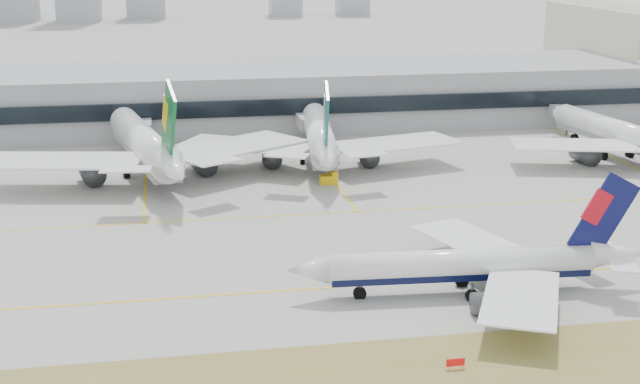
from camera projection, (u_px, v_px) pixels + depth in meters
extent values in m
plane|color=gray|center=(300.00, 277.00, 129.55)|extent=(3000.00, 3000.00, 0.00)
cube|color=olive|center=(345.00, 379.00, 99.24)|extent=(360.00, 18.00, 0.06)
cube|color=yellow|center=(306.00, 289.00, 124.81)|extent=(360.00, 0.45, 0.04)
cube|color=yellow|center=(274.00, 216.00, 157.95)|extent=(360.00, 0.45, 0.04)
cylinder|color=white|center=(461.00, 264.00, 122.09)|extent=(36.98, 6.30, 4.02)
cube|color=black|center=(460.00, 271.00, 122.39)|extent=(36.21, 5.66, 1.81)
cone|color=white|center=(307.00, 270.00, 119.71)|extent=(5.86, 4.37, 4.02)
cone|color=white|center=(617.00, 254.00, 124.48)|extent=(8.41, 4.52, 4.02)
cube|color=white|center=(471.00, 240.00, 133.45)|extent=(14.90, 21.69, 0.24)
cube|color=white|center=(592.00, 240.00, 129.23)|extent=(4.87, 6.35, 0.16)
cylinder|color=#3F4247|center=(464.00, 263.00, 130.27)|extent=(6.31, 3.39, 3.02)
cube|color=#3F4247|center=(464.00, 256.00, 129.94)|extent=(2.57, 0.46, 1.41)
cube|color=white|center=(521.00, 297.00, 112.13)|extent=(16.76, 21.82, 0.24)
cube|color=white|center=(624.00, 265.00, 119.23)|extent=(5.40, 6.55, 0.16)
cylinder|color=#3F4247|center=(495.00, 303.00, 116.05)|extent=(6.31, 3.39, 3.02)
cube|color=#3F4247|center=(496.00, 294.00, 115.72)|extent=(2.57, 0.46, 1.41)
cube|color=#0B0E45|center=(603.00, 216.00, 122.67)|extent=(9.94, 0.98, 12.60)
cube|color=#B90C1B|center=(597.00, 207.00, 122.19)|extent=(4.51, 0.72, 5.40)
cylinder|color=#3F4247|center=(360.00, 290.00, 121.40)|extent=(0.48, 0.48, 2.41)
cylinder|color=black|center=(360.00, 293.00, 121.54)|extent=(1.85, 0.82, 1.81)
cylinder|color=#3F4247|center=(472.00, 292.00, 120.58)|extent=(0.48, 0.48, 2.41)
cylinder|color=black|center=(472.00, 296.00, 120.72)|extent=(1.85, 0.82, 1.81)
cylinder|color=#3F4247|center=(462.00, 278.00, 125.58)|extent=(0.48, 0.48, 2.41)
cylinder|color=black|center=(462.00, 282.00, 125.72)|extent=(1.85, 0.82, 1.81)
cylinder|color=white|center=(144.00, 142.00, 184.82)|extent=(15.59, 48.10, 6.32)
cube|color=slate|center=(144.00, 150.00, 185.30)|extent=(14.47, 46.98, 2.84)
cone|color=white|center=(121.00, 118.00, 209.47)|extent=(7.63, 8.40, 6.32)
cone|color=white|center=(175.00, 170.00, 158.47)|extent=(8.28, 11.65, 6.32)
cube|color=white|center=(232.00, 146.00, 184.85)|extent=(32.99, 28.29, 0.38)
cube|color=white|center=(216.00, 161.00, 163.04)|extent=(9.99, 8.39, 0.25)
cylinder|color=#3F4247|center=(203.00, 162.00, 186.60)|extent=(6.21, 8.74, 4.74)
cube|color=#3F4247|center=(202.00, 153.00, 186.09)|extent=(1.12, 3.35, 2.21)
cube|color=white|center=(63.00, 161.00, 172.76)|extent=(32.39, 19.28, 0.38)
cube|color=white|center=(126.00, 169.00, 157.22)|extent=(9.33, 5.64, 0.25)
cylinder|color=#3F4247|center=(92.00, 171.00, 178.54)|extent=(6.21, 8.74, 4.74)
cube|color=#3F4247|center=(91.00, 162.00, 178.03)|extent=(1.12, 3.35, 2.21)
cube|color=#0C5625|center=(169.00, 125.00, 159.41)|extent=(3.16, 13.07, 16.95)
cube|color=gold|center=(167.00, 114.00, 160.09)|extent=(1.85, 5.98, 7.26)
cylinder|color=#3F4247|center=(130.00, 147.00, 202.45)|extent=(0.76, 0.76, 3.79)
cylinder|color=black|center=(130.00, 151.00, 202.66)|extent=(1.64, 3.01, 2.84)
cylinder|color=#3F4247|center=(126.00, 168.00, 183.55)|extent=(0.76, 0.76, 3.79)
cylinder|color=black|center=(127.00, 172.00, 183.77)|extent=(1.64, 3.01, 2.84)
cylinder|color=#3F4247|center=(166.00, 165.00, 186.46)|extent=(0.76, 0.76, 3.79)
cylinder|color=black|center=(166.00, 168.00, 186.68)|extent=(1.64, 3.01, 2.84)
cylinder|color=white|center=(319.00, 134.00, 195.20)|extent=(11.20, 44.23, 5.80)
cube|color=slate|center=(319.00, 141.00, 195.63)|extent=(10.23, 43.25, 2.61)
cone|color=white|center=(314.00, 112.00, 219.49)|extent=(6.59, 7.37, 5.80)
cone|color=white|center=(327.00, 159.00, 169.25)|extent=(6.97, 10.39, 5.80)
cube|color=white|center=(394.00, 143.00, 190.07)|extent=(30.18, 19.47, 0.35)
cube|color=white|center=(365.00, 154.00, 171.29)|extent=(8.78, 5.72, 0.23)
cylinder|color=#3F4247|center=(368.00, 155.00, 193.45)|extent=(5.22, 7.79, 4.35)
cube|color=#3F4247|center=(368.00, 147.00, 192.98)|extent=(0.81, 3.08, 2.03)
cube|color=white|center=(247.00, 145.00, 188.43)|extent=(30.53, 24.70, 0.35)
cube|color=white|center=(287.00, 155.00, 170.50)|extent=(9.16, 7.31, 0.23)
cylinder|color=#3F4247|center=(272.00, 156.00, 192.35)|extent=(5.22, 7.79, 4.35)
cube|color=#3F4247|center=(272.00, 148.00, 191.88)|extent=(0.81, 3.08, 2.03)
cube|color=#145A58|center=(326.00, 120.00, 170.31)|extent=(2.02, 12.10, 15.55)
cube|color=silver|center=(326.00, 111.00, 171.02)|extent=(1.31, 5.50, 6.66)
cylinder|color=#3F4247|center=(316.00, 138.00, 212.47)|extent=(0.70, 0.70, 3.48)
cylinder|color=black|center=(316.00, 141.00, 212.67)|extent=(1.33, 2.72, 2.61)
cylinder|color=#3F4247|center=(303.00, 156.00, 195.09)|extent=(0.70, 0.70, 3.48)
cylinder|color=black|center=(303.00, 159.00, 195.29)|extent=(1.33, 2.72, 2.61)
cylinder|color=#3F4247|center=(337.00, 155.00, 195.49)|extent=(0.70, 0.70, 3.48)
cylinder|color=black|center=(337.00, 158.00, 195.68)|extent=(1.33, 2.72, 2.61)
cylinder|color=white|center=(615.00, 131.00, 199.72)|extent=(10.62, 41.23, 5.41)
cube|color=slate|center=(615.00, 138.00, 200.13)|extent=(9.71, 40.31, 2.43)
cone|color=white|center=(558.00, 113.00, 221.33)|extent=(6.16, 6.89, 5.41)
cube|color=white|center=(574.00, 145.00, 190.18)|extent=(28.11, 18.05, 0.32)
cylinder|color=#3F4247|center=(585.00, 154.00, 194.89)|extent=(4.90, 7.28, 4.05)
cube|color=#3F4247|center=(586.00, 147.00, 194.45)|extent=(0.77, 2.87, 1.89)
cylinder|color=#3F4247|center=(575.00, 136.00, 215.14)|extent=(0.65, 0.65, 3.24)
cylinder|color=black|center=(575.00, 139.00, 215.32)|extent=(1.25, 2.53, 2.43)
cylinder|color=#3F4247|center=(603.00, 152.00, 198.83)|extent=(0.65, 0.65, 3.24)
cylinder|color=black|center=(603.00, 155.00, 199.01)|extent=(1.25, 2.53, 2.43)
cylinder|color=#3F4247|center=(630.00, 150.00, 200.88)|extent=(0.65, 0.65, 3.24)
cylinder|color=black|center=(630.00, 153.00, 201.07)|extent=(1.25, 2.53, 2.43)
cube|color=gray|center=(232.00, 96.00, 236.42)|extent=(280.00, 42.00, 15.00)
cube|color=black|center=(239.00, 108.00, 215.94)|extent=(280.00, 1.20, 4.00)
cube|color=beige|center=(585.00, 53.00, 272.43)|extent=(2.00, 57.00, 27.90)
cube|color=red|center=(455.00, 362.00, 101.20)|extent=(2.20, 0.15, 0.90)
cylinder|color=orange|center=(448.00, 368.00, 101.24)|extent=(0.10, 0.10, 0.50)
cylinder|color=orange|center=(462.00, 367.00, 101.52)|extent=(0.10, 0.10, 0.50)
cube|color=yellow|center=(329.00, 180.00, 178.75)|extent=(3.50, 2.00, 1.80)
cube|color=yellow|center=(335.00, 174.00, 178.63)|extent=(1.20, 1.80, 1.00)
cylinder|color=black|center=(324.00, 184.00, 177.94)|extent=(0.70, 0.30, 0.70)
cylinder|color=black|center=(322.00, 182.00, 179.45)|extent=(0.70, 0.30, 0.70)
cylinder|color=black|center=(335.00, 183.00, 178.35)|extent=(0.70, 0.30, 0.70)
cylinder|color=black|center=(334.00, 181.00, 179.86)|extent=(0.70, 0.30, 0.70)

